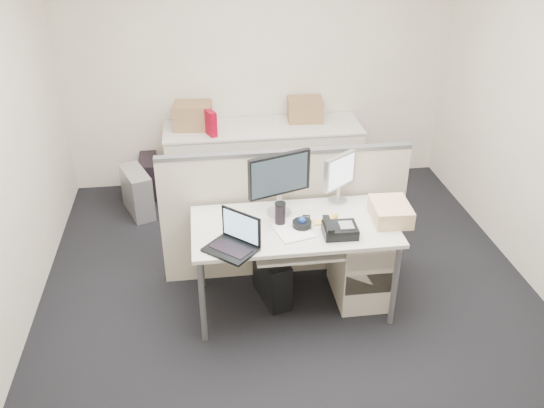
{
  "coord_description": "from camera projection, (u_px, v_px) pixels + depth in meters",
  "views": [
    {
      "loc": [
        -0.64,
        -3.55,
        2.93
      ],
      "look_at": [
        -0.14,
        0.15,
        0.83
      ],
      "focal_mm": 38.0,
      "sensor_mm": 36.0,
      "label": 1
    }
  ],
  "objects": [
    {
      "name": "sticky_pad",
      "position": [
        318.0,
        222.0,
        4.23
      ],
      "size": [
        0.08,
        0.08,
        0.01
      ],
      "primitive_type": "cube",
      "rotation": [
        0.0,
        0.0,
        0.06
      ],
      "color": "#E6BF4B",
      "rests_on": "desk"
    },
    {
      "name": "trackball",
      "position": [
        302.0,
        225.0,
        4.17
      ],
      "size": [
        0.16,
        0.16,
        0.05
      ],
      "primitive_type": "cylinder",
      "rotation": [
        0.0,
        0.0,
        -0.13
      ],
      "color": "black",
      "rests_on": "desk"
    },
    {
      "name": "travel_mug",
      "position": [
        280.0,
        214.0,
        4.18
      ],
      "size": [
        0.1,
        0.1,
        0.17
      ],
      "primitive_type": "cylinder",
      "rotation": [
        0.0,
        0.0,
        0.36
      ],
      "color": "black",
      "rests_on": "desk"
    },
    {
      "name": "paper_stack",
      "position": [
        292.0,
        230.0,
        4.14
      ],
      "size": [
        0.31,
        0.36,
        0.01
      ],
      "primitive_type": "cube",
      "rotation": [
        0.0,
        0.0,
        0.25
      ],
      "color": "white",
      "rests_on": "desk"
    },
    {
      "name": "pc_tower_spare_silver",
      "position": [
        137.0,
        192.0,
        5.72
      ],
      "size": [
        0.36,
        0.53,
        0.46
      ],
      "primitive_type": "cube",
      "rotation": [
        0.0,
        0.0,
        0.36
      ],
      "color": "#B7B7BC",
      "rests_on": "floor"
    },
    {
      "name": "cardboard_box_right",
      "position": [
        305.0,
        110.0,
        5.98
      ],
      "size": [
        0.37,
        0.3,
        0.26
      ],
      "primitive_type": "cube",
      "rotation": [
        0.0,
        0.0,
        -0.07
      ],
      "color": "olive",
      "rests_on": "back_counter"
    },
    {
      "name": "banana",
      "position": [
        331.0,
        219.0,
        4.25
      ],
      "size": [
        0.16,
        0.17,
        0.04
      ],
      "primitive_type": "ellipsoid",
      "rotation": [
        0.0,
        0.0,
        0.81
      ],
      "color": "gold",
      "rests_on": "desk"
    },
    {
      "name": "desk",
      "position": [
        294.0,
        232.0,
        4.25
      ],
      "size": [
        1.5,
        0.75,
        0.73
      ],
      "color": "silver",
      "rests_on": "floor"
    },
    {
      "name": "drawer_pedestal",
      "position": [
        361.0,
        260.0,
        4.52
      ],
      "size": [
        0.4,
        0.55,
        0.65
      ],
      "primitive_type": "cube",
      "color": "beige",
      "rests_on": "floor"
    },
    {
      "name": "monitor_small",
      "position": [
        339.0,
        179.0,
        4.43
      ],
      "size": [
        0.35,
        0.32,
        0.39
      ],
      "primitive_type": "cube",
      "rotation": [
        0.0,
        0.0,
        0.63
      ],
      "color": "#B7B7BC",
      "rests_on": "desk"
    },
    {
      "name": "laptop",
      "position": [
        230.0,
        235.0,
        3.86
      ],
      "size": [
        0.41,
        0.41,
        0.25
      ],
      "primitive_type": "cube",
      "rotation": [
        0.0,
        0.0,
        -0.75
      ],
      "color": "black",
      "rests_on": "desk"
    },
    {
      "name": "manila_folders",
      "position": [
        390.0,
        212.0,
        4.25
      ],
      "size": [
        0.29,
        0.36,
        0.13
      ],
      "primitive_type": "cube",
      "rotation": [
        0.0,
        0.0,
        -0.05
      ],
      "color": "#E0B686",
      "rests_on": "desk"
    },
    {
      "name": "keyboard_tray",
      "position": [
        298.0,
        251.0,
        4.12
      ],
      "size": [
        0.62,
        0.32,
        0.02
      ],
      "primitive_type": "cube",
      "color": "silver",
      "rests_on": "desk"
    },
    {
      "name": "desk_phone",
      "position": [
        340.0,
        230.0,
        4.08
      ],
      "size": [
        0.24,
        0.2,
        0.08
      ],
      "primitive_type": "cube",
      "rotation": [
        0.0,
        0.0,
        -0.03
      ],
      "color": "black",
      "rests_on": "desk"
    },
    {
      "name": "back_counter",
      "position": [
        263.0,
        160.0,
        6.07
      ],
      "size": [
        2.0,
        0.6,
        0.72
      ],
      "primitive_type": "cube",
      "color": "beige",
      "rests_on": "floor"
    },
    {
      "name": "pc_tower_desk",
      "position": [
        272.0,
        277.0,
        4.54
      ],
      "size": [
        0.27,
        0.45,
        0.39
      ],
      "primitive_type": "cube",
      "rotation": [
        0.0,
        0.0,
        0.26
      ],
      "color": "black",
      "rests_on": "floor"
    },
    {
      "name": "floor",
      "position": [
        292.0,
        303.0,
        4.58
      ],
      "size": [
        4.0,
        4.5,
        0.01
      ],
      "primitive_type": "cube",
      "color": "black",
      "rests_on": "ground"
    },
    {
      "name": "monitor_main",
      "position": [
        279.0,
        184.0,
        4.24
      ],
      "size": [
        0.53,
        0.34,
        0.49
      ],
      "primitive_type": "cube",
      "rotation": [
        0.0,
        0.0,
        0.33
      ],
      "color": "black",
      "rests_on": "desk"
    },
    {
      "name": "wall_back",
      "position": [
        259.0,
        59.0,
        5.86
      ],
      "size": [
        4.0,
        0.02,
        2.7
      ],
      "primitive_type": "cube",
      "color": "beige",
      "rests_on": "ground"
    },
    {
      "name": "keyboard",
      "position": [
        304.0,
        245.0,
        4.14
      ],
      "size": [
        0.42,
        0.16,
        0.02
      ],
      "primitive_type": "cube",
      "rotation": [
        0.0,
        0.0,
        0.03
      ],
      "color": "black",
      "rests_on": "keyboard_tray"
    },
    {
      "name": "red_binder",
      "position": [
        209.0,
        122.0,
        5.67
      ],
      "size": [
        0.16,
        0.29,
        0.27
      ],
      "primitive_type": "cube",
      "rotation": [
        0.0,
        0.0,
        0.35
      ],
      "color": "maroon",
      "rests_on": "back_counter"
    },
    {
      "name": "cellphone",
      "position": [
        306.0,
        219.0,
        4.27
      ],
      "size": [
        0.08,
        0.12,
        0.01
      ],
      "primitive_type": "cube",
      "rotation": [
        0.0,
        0.0,
        -0.2
      ],
      "color": "black",
      "rests_on": "desk"
    },
    {
      "name": "cardboard_box_left",
      "position": [
        193.0,
        117.0,
        5.79
      ],
      "size": [
        0.4,
        0.32,
        0.28
      ],
      "primitive_type": "cube",
      "rotation": [
        0.0,
        0.0,
        -0.1
      ],
      "color": "olive",
      "rests_on": "back_counter"
    },
    {
      "name": "cubicle_partition",
      "position": [
        285.0,
        215.0,
        4.69
      ],
      "size": [
        2.0,
        0.06,
        1.1
      ],
      "primitive_type": "cube",
      "color": "beige",
      "rests_on": "floor"
    },
    {
      "name": "pc_tower_spare_dark",
      "position": [
        149.0,
        176.0,
        6.09
      ],
      "size": [
        0.18,
        0.44,
        0.41
      ],
      "primitive_type": "cube",
      "rotation": [
        0.0,
        0.0,
        -0.0
      ],
      "color": "black",
      "rests_on": "floor"
    }
  ]
}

